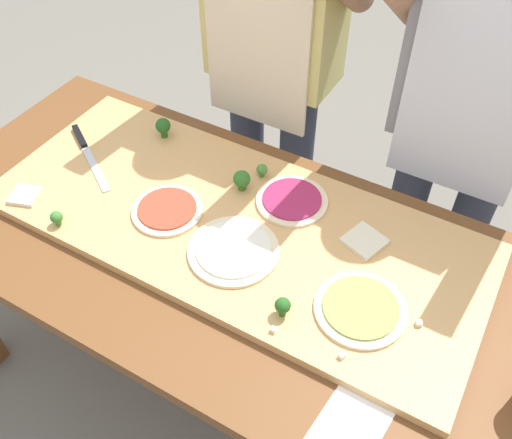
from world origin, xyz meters
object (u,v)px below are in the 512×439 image
cook_right (473,106)px  chefs_knife (85,148)px  broccoli_floret_back_left (242,179)px  cook_left (272,48)px  cheese_crumble_b (419,324)px  pizza_whole_pesto_green (360,308)px  pizza_whole_tomato_red (167,210)px  pizza_whole_white_garlic (234,250)px  broccoli_floret_back_mid (57,218)px  broccoli_floret_front_right (283,306)px  cheese_crumble_c (273,330)px  recipe_note (349,429)px  pizza_whole_beet_magenta (292,200)px  pizza_slice_near_left (364,241)px  prep_table (236,270)px  cheese_crumble_a (342,356)px  broccoli_floret_center_right (163,126)px  pizza_slice_far_left (25,195)px  broccoli_floret_front_left (262,170)px

cook_right → chefs_knife: bearing=-153.1°
broccoli_floret_back_left → cook_left: 0.46m
cheese_crumble_b → cook_right: (-0.09, 0.60, 0.19)m
pizza_whole_pesto_green → pizza_whole_tomato_red: size_ratio=1.12×
pizza_whole_white_garlic → broccoli_floret_back_mid: size_ratio=5.34×
pizza_whole_white_garlic → broccoli_floret_back_mid: 0.47m
broccoli_floret_front_right → cheese_crumble_b: bearing=24.3°
cheese_crumble_c → recipe_note: cheese_crumble_c is taller
pizza_whole_pesto_green → pizza_whole_beet_magenta: (-0.30, 0.24, 0.00)m
pizza_whole_tomato_red → pizza_slice_near_left: pizza_whole_tomato_red is taller
pizza_whole_pesto_green → pizza_whole_white_garlic: bearing=179.3°
chefs_knife → cheese_crumble_b: chefs_knife is taller
prep_table → broccoli_floret_back_mid: size_ratio=42.08×
cheese_crumble_b → cheese_crumble_c: bearing=-147.3°
recipe_note → chefs_knife: bearing=159.5°
pizza_slice_near_left → cheese_crumble_b: 0.26m
pizza_whole_pesto_green → pizza_whole_beet_magenta: 0.38m
recipe_note → cook_right: 0.91m
broccoli_floret_back_mid → cheese_crumble_a: (0.81, 0.01, -0.02)m
pizza_whole_beet_magenta → cheese_crumble_a: pizza_whole_beet_magenta is taller
pizza_whole_white_garlic → cheese_crumble_b: 0.47m
pizza_whole_beet_magenta → broccoli_floret_center_right: 0.48m
pizza_whole_pesto_green → broccoli_floret_center_right: bearing=159.1°
broccoli_floret_center_right → cheese_crumble_b: size_ratio=4.97×
cheese_crumble_a → chefs_knife: bearing=164.8°
pizza_slice_far_left → pizza_slice_near_left: bearing=19.6°
chefs_knife → broccoli_floret_front_right: size_ratio=5.31×
broccoli_floret_back_left → cheese_crumble_a: broccoli_floret_back_left is taller
chefs_knife → pizza_whole_white_garlic: (0.60, -0.12, 0.00)m
chefs_knife → pizza_whole_tomato_red: same height
cheese_crumble_a → cheese_crumble_b: (0.12, 0.16, 0.00)m
pizza_whole_pesto_green → recipe_note: (0.09, -0.26, -0.03)m
broccoli_floret_front_left → cook_right: (0.46, 0.34, 0.17)m
pizza_whole_tomato_red → cheese_crumble_b: bearing=-0.7°
cheese_crumble_b → cook_right: size_ratio=0.01×
pizza_whole_pesto_green → cook_right: 0.65m
prep_table → cook_left: 0.70m
recipe_note → cheese_crumble_a: bearing=120.8°
pizza_whole_beet_magenta → cheese_crumble_b: bearing=-25.8°
broccoli_floret_front_left → cheese_crumble_b: (0.55, -0.26, -0.02)m
cheese_crumble_c → recipe_note: (0.23, -0.11, -0.03)m
pizza_whole_beet_magenta → pizza_whole_tomato_red: bearing=-143.9°
pizza_whole_pesto_green → pizza_whole_beet_magenta: same height
chefs_knife → broccoli_floret_back_mid: broccoli_floret_back_mid is taller
prep_table → cook_left: bearing=110.1°
broccoli_floret_back_mid → cheese_crumble_c: (0.65, -0.01, -0.02)m
cheese_crumble_b → prep_table: bearing=179.0°
pizza_whole_beet_magenta → broccoli_floret_back_mid: size_ratio=4.53×
broccoli_floret_front_left → broccoli_floret_back_mid: (-0.37, -0.43, 0.00)m
broccoli_floret_center_right → broccoli_floret_front_right: size_ratio=1.21×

